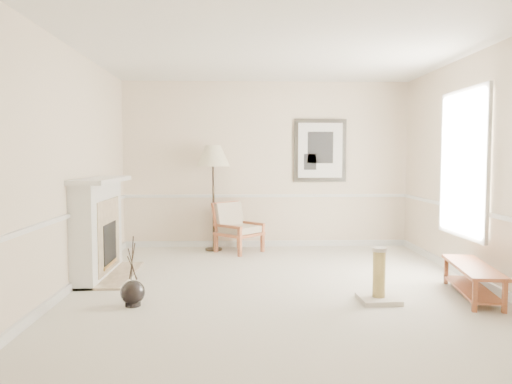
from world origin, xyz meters
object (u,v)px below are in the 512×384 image
floor_vase (133,293)px  scratching_post (379,285)px  armchair (235,225)px  floor_lamp (213,159)px  bench (473,276)px

floor_vase → scratching_post: 2.66m
armchair → floor_lamp: (-0.37, 0.12, 1.11)m
floor_lamp → armchair: bearing=-18.6°
floor_lamp → scratching_post: 3.91m
floor_vase → armchair: (1.08, 3.05, 0.31)m
armchair → floor_lamp: bearing=115.6°
floor_lamp → scratching_post: (1.95, -3.11, -1.37)m
floor_vase → scratching_post: floor_vase is taller
bench → floor_lamp: bearing=135.9°
armchair → bench: bearing=-92.3°
armchair → scratching_post: armchair is taller
bench → floor_vase: bearing=-176.8°
floor_vase → floor_lamp: floor_lamp is taller
bench → scratching_post: (-1.11, -0.14, -0.05)m
bench → scratching_post: 1.12m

